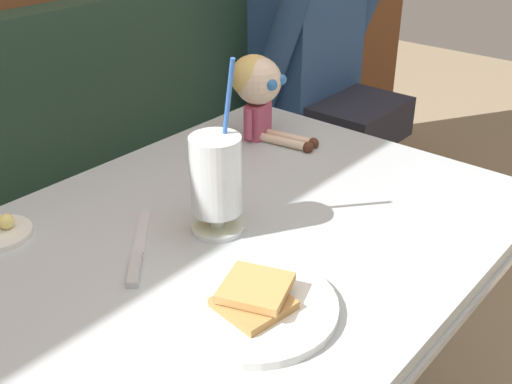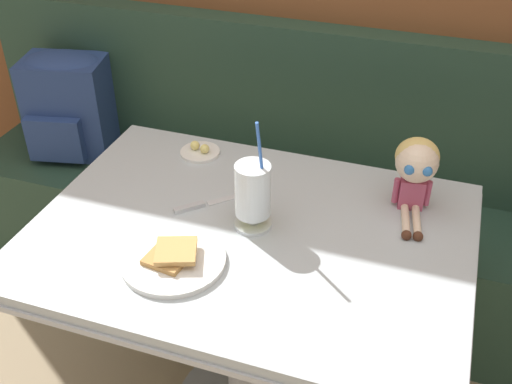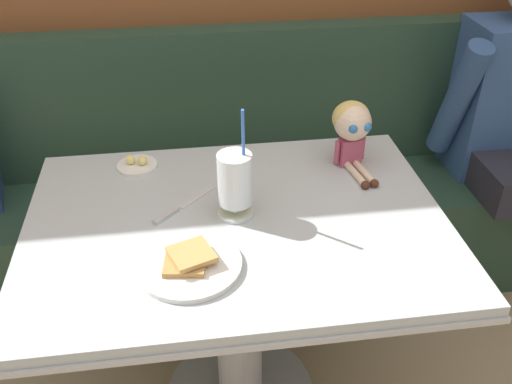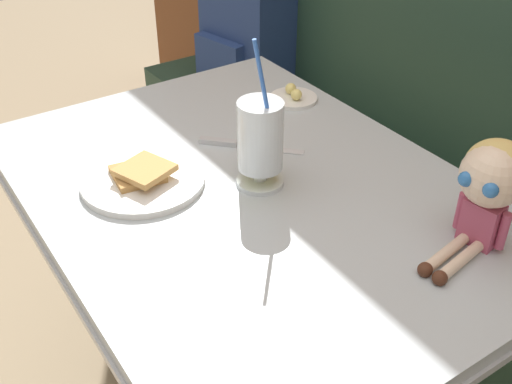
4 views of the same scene
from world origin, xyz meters
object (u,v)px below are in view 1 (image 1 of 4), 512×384
object	(u,v)px
butter_knife	(137,258)
toast_plate	(254,304)
milkshake_glass	(218,178)
diner_patron	(316,48)
seated_doll	(258,85)

from	to	relation	value
butter_knife	toast_plate	bearing A→B (deg)	-83.42
milkshake_glass	diner_patron	size ratio (longest dim) A/B	0.39
milkshake_glass	seated_doll	distance (m)	0.42
diner_patron	toast_plate	bearing A→B (deg)	-148.41
milkshake_glass	butter_knife	bearing A→B (deg)	167.85
milkshake_glass	seated_doll	size ratio (longest dim) A/B	1.39
milkshake_glass	butter_knife	size ratio (longest dim) A/B	1.73
toast_plate	butter_knife	bearing A→B (deg)	96.58
toast_plate	diner_patron	world-z (taller)	diner_patron
milkshake_glass	butter_knife	world-z (taller)	milkshake_glass
milkshake_glass	butter_knife	xyz separation A→B (m)	(-0.16, 0.04, -0.10)
butter_knife	seated_doll	world-z (taller)	seated_doll
butter_knife	diner_patron	world-z (taller)	diner_patron
toast_plate	diner_patron	distance (m)	1.44
milkshake_glass	seated_doll	xyz separation A→B (m)	(0.36, 0.21, 0.03)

